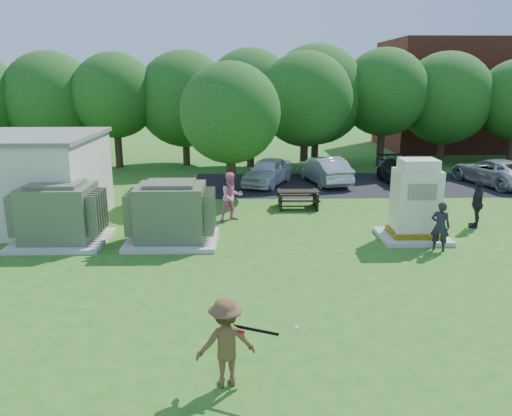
{
  "coord_description": "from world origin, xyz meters",
  "views": [
    {
      "loc": [
        -0.35,
        -11.48,
        5.42
      ],
      "look_at": [
        0.0,
        4.0,
        1.3
      ],
      "focal_mm": 35.0,
      "sensor_mm": 36.0,
      "label": 1
    }
  ],
  "objects_px": {
    "car_silver_a": "(324,170)",
    "car_dark": "(406,172)",
    "generator_cabinet": "(415,205)",
    "person_by_generator": "(440,226)",
    "transformer_left": "(59,215)",
    "person_at_picnic": "(231,197)",
    "transformer_right": "(171,214)",
    "picnic_table": "(298,197)",
    "car_white": "(268,171)",
    "car_silver_b": "(494,172)",
    "batter": "(226,342)",
    "person_walking_right": "(477,203)"
  },
  "relations": [
    {
      "from": "person_walking_right",
      "to": "person_at_picnic",
      "type": "bearing_deg",
      "value": -74.56
    },
    {
      "from": "picnic_table",
      "to": "car_white",
      "type": "bearing_deg",
      "value": 102.75
    },
    {
      "from": "transformer_left",
      "to": "person_at_picnic",
      "type": "bearing_deg",
      "value": 24.47
    },
    {
      "from": "picnic_table",
      "to": "person_by_generator",
      "type": "distance_m",
      "value": 6.7
    },
    {
      "from": "person_walking_right",
      "to": "car_dark",
      "type": "relative_size",
      "value": 0.4
    },
    {
      "from": "transformer_left",
      "to": "car_dark",
      "type": "height_order",
      "value": "transformer_left"
    },
    {
      "from": "transformer_right",
      "to": "person_by_generator",
      "type": "height_order",
      "value": "transformer_right"
    },
    {
      "from": "car_silver_a",
      "to": "car_dark",
      "type": "height_order",
      "value": "car_silver_a"
    },
    {
      "from": "transformer_left",
      "to": "person_walking_right",
      "type": "xyz_separation_m",
      "value": [
        14.63,
        1.46,
        -0.07
      ]
    },
    {
      "from": "car_silver_a",
      "to": "car_dark",
      "type": "distance_m",
      "value": 4.11
    },
    {
      "from": "person_by_generator",
      "to": "car_silver_b",
      "type": "relative_size",
      "value": 0.33
    },
    {
      "from": "car_silver_a",
      "to": "car_white",
      "type": "bearing_deg",
      "value": -8.54
    },
    {
      "from": "person_by_generator",
      "to": "car_dark",
      "type": "distance_m",
      "value": 9.96
    },
    {
      "from": "picnic_table",
      "to": "generator_cabinet",
      "type": "bearing_deg",
      "value": -50.31
    },
    {
      "from": "person_walking_right",
      "to": "car_silver_b",
      "type": "xyz_separation_m",
      "value": [
        4.24,
        7.36,
        -0.24
      ]
    },
    {
      "from": "generator_cabinet",
      "to": "person_by_generator",
      "type": "xyz_separation_m",
      "value": [
        0.44,
        -1.17,
        -0.41
      ]
    },
    {
      "from": "transformer_right",
      "to": "car_dark",
      "type": "xyz_separation_m",
      "value": [
        10.61,
        8.75,
        -0.31
      ]
    },
    {
      "from": "generator_cabinet",
      "to": "car_silver_a",
      "type": "height_order",
      "value": "generator_cabinet"
    },
    {
      "from": "generator_cabinet",
      "to": "picnic_table",
      "type": "xyz_separation_m",
      "value": [
        -3.51,
        4.23,
        -0.74
      ]
    },
    {
      "from": "transformer_left",
      "to": "generator_cabinet",
      "type": "distance_m",
      "value": 11.89
    },
    {
      "from": "transformer_right",
      "to": "person_at_picnic",
      "type": "xyz_separation_m",
      "value": [
        1.93,
        2.56,
        -0.03
      ]
    },
    {
      "from": "picnic_table",
      "to": "car_dark",
      "type": "distance_m",
      "value": 7.36
    },
    {
      "from": "transformer_left",
      "to": "transformer_right",
      "type": "xyz_separation_m",
      "value": [
        3.7,
        0.0,
        0.0
      ]
    },
    {
      "from": "transformer_left",
      "to": "car_dark",
      "type": "relative_size",
      "value": 0.66
    },
    {
      "from": "transformer_left",
      "to": "person_walking_right",
      "type": "distance_m",
      "value": 14.71
    },
    {
      "from": "transformer_left",
      "to": "car_dark",
      "type": "distance_m",
      "value": 16.78
    },
    {
      "from": "car_silver_a",
      "to": "car_silver_b",
      "type": "height_order",
      "value": "car_silver_a"
    },
    {
      "from": "transformer_left",
      "to": "person_by_generator",
      "type": "relative_size",
      "value": 1.87
    },
    {
      "from": "picnic_table",
      "to": "person_at_picnic",
      "type": "xyz_separation_m",
      "value": [
        -2.76,
        -1.82,
        0.47
      ]
    },
    {
      "from": "picnic_table",
      "to": "car_white",
      "type": "height_order",
      "value": "car_white"
    },
    {
      "from": "picnic_table",
      "to": "car_silver_b",
      "type": "bearing_deg",
      "value": 22.95
    },
    {
      "from": "person_at_picnic",
      "to": "car_dark",
      "type": "height_order",
      "value": "person_at_picnic"
    },
    {
      "from": "generator_cabinet",
      "to": "car_dark",
      "type": "relative_size",
      "value": 0.6
    },
    {
      "from": "person_walking_right",
      "to": "car_dark",
      "type": "height_order",
      "value": "person_walking_right"
    },
    {
      "from": "batter",
      "to": "person_by_generator",
      "type": "xyz_separation_m",
      "value": [
        6.54,
        7.01,
        -0.03
      ]
    },
    {
      "from": "picnic_table",
      "to": "car_silver_a",
      "type": "distance_m",
      "value": 5.31
    },
    {
      "from": "batter",
      "to": "car_dark",
      "type": "distance_m",
      "value": 18.81
    },
    {
      "from": "person_walking_right",
      "to": "car_dark",
      "type": "distance_m",
      "value": 7.3
    },
    {
      "from": "transformer_right",
      "to": "person_walking_right",
      "type": "height_order",
      "value": "transformer_right"
    },
    {
      "from": "transformer_right",
      "to": "batter",
      "type": "height_order",
      "value": "transformer_right"
    },
    {
      "from": "transformer_left",
      "to": "car_white",
      "type": "relative_size",
      "value": 0.75
    },
    {
      "from": "transformer_left",
      "to": "generator_cabinet",
      "type": "relative_size",
      "value": 1.09
    },
    {
      "from": "person_walking_right",
      "to": "car_silver_a",
      "type": "relative_size",
      "value": 0.42
    },
    {
      "from": "picnic_table",
      "to": "person_by_generator",
      "type": "height_order",
      "value": "person_by_generator"
    },
    {
      "from": "person_by_generator",
      "to": "person_at_picnic",
      "type": "distance_m",
      "value": 7.6
    },
    {
      "from": "transformer_left",
      "to": "person_at_picnic",
      "type": "relative_size",
      "value": 1.6
    },
    {
      "from": "transformer_right",
      "to": "car_silver_a",
      "type": "height_order",
      "value": "transformer_right"
    },
    {
      "from": "transformer_left",
      "to": "car_white",
      "type": "height_order",
      "value": "transformer_left"
    },
    {
      "from": "transformer_right",
      "to": "transformer_left",
      "type": "bearing_deg",
      "value": 180.0
    },
    {
      "from": "person_at_picnic",
      "to": "car_silver_a",
      "type": "distance_m",
      "value": 8.22
    }
  ]
}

